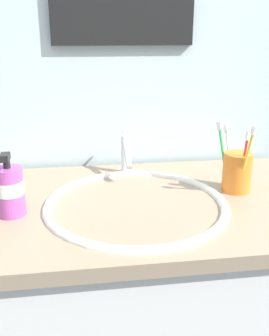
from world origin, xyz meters
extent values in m
cube|color=silver|center=(0.00, 0.34, 1.20)|extent=(2.22, 0.04, 2.40)
cube|color=gray|center=(0.00, 0.00, 0.89)|extent=(1.02, 0.59, 0.03)
ellipsoid|color=white|center=(-0.01, -0.03, 0.86)|extent=(0.41, 0.41, 0.09)
torus|color=white|center=(-0.01, -0.03, 0.91)|extent=(0.47, 0.47, 0.02)
cylinder|color=#595B60|center=(-0.01, -0.03, 0.82)|extent=(0.03, 0.03, 0.01)
cylinder|color=silver|center=(-0.01, 0.22, 0.96)|extent=(0.02, 0.02, 0.12)
cylinder|color=silver|center=(-0.01, 0.16, 0.99)|extent=(0.02, 0.11, 0.07)
cylinder|color=silver|center=(-0.01, 0.23, 1.03)|extent=(0.01, 0.05, 0.01)
cylinder|color=orange|center=(0.28, 0.03, 0.96)|extent=(0.08, 0.08, 0.11)
cylinder|color=red|center=(0.29, 0.01, 0.99)|extent=(0.01, 0.03, 0.16)
cube|color=white|center=(0.29, -0.01, 1.07)|extent=(0.01, 0.02, 0.03)
cylinder|color=green|center=(0.25, 0.06, 1.00)|extent=(0.04, 0.04, 0.17)
cube|color=white|center=(0.24, 0.07, 1.08)|extent=(0.02, 0.02, 0.03)
cylinder|color=white|center=(0.27, 0.06, 0.99)|extent=(0.03, 0.04, 0.16)
cube|color=white|center=(0.26, 0.08, 1.07)|extent=(0.02, 0.02, 0.03)
cylinder|color=yellow|center=(0.28, -0.01, 1.00)|extent=(0.01, 0.06, 0.19)
cube|color=white|center=(0.29, -0.04, 1.10)|extent=(0.01, 0.02, 0.03)
cylinder|color=#B24CA5|center=(-0.31, -0.04, 0.97)|extent=(0.07, 0.07, 0.12)
cylinder|color=black|center=(-0.31, -0.04, 1.04)|extent=(0.02, 0.02, 0.02)
cube|color=black|center=(-0.31, -0.05, 1.06)|extent=(0.02, 0.04, 0.02)
cylinder|color=white|center=(-0.31, -0.04, 0.98)|extent=(0.07, 0.07, 0.03)
camera|label=1|loc=(-0.14, -0.92, 1.32)|focal=41.19mm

